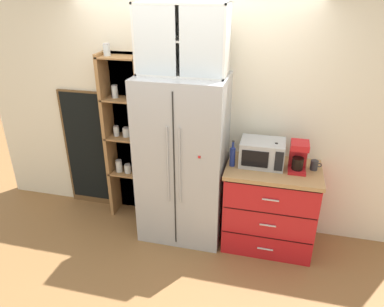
% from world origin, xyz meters
% --- Properties ---
extents(ground_plane, '(10.70, 10.70, 0.00)m').
position_xyz_m(ground_plane, '(0.00, 0.00, 0.00)').
color(ground_plane, olive).
extents(wall_back_cream, '(5.00, 0.10, 2.55)m').
position_xyz_m(wall_back_cream, '(0.00, 0.40, 1.27)').
color(wall_back_cream, silver).
rests_on(wall_back_cream, ground).
extents(refrigerator, '(0.90, 0.66, 1.81)m').
position_xyz_m(refrigerator, '(0.00, 0.03, 0.91)').
color(refrigerator, '#ADAFB5').
rests_on(refrigerator, ground).
extents(pantry_shelf_column, '(0.51, 0.29, 2.06)m').
position_xyz_m(pantry_shelf_column, '(-0.73, 0.29, 1.01)').
color(pantry_shelf_column, brown).
rests_on(pantry_shelf_column, ground).
extents(counter_cabinet, '(0.95, 0.64, 0.93)m').
position_xyz_m(counter_cabinet, '(0.95, 0.05, 0.47)').
color(counter_cabinet, red).
rests_on(counter_cabinet, ground).
extents(microwave, '(0.44, 0.33, 0.26)m').
position_xyz_m(microwave, '(0.82, 0.10, 1.06)').
color(microwave, '#ADAFB5').
rests_on(microwave, counter_cabinet).
extents(coffee_maker, '(0.17, 0.20, 0.31)m').
position_xyz_m(coffee_maker, '(1.17, 0.05, 1.08)').
color(coffee_maker, red).
rests_on(coffee_maker, counter_cabinet).
extents(mug_charcoal, '(0.11, 0.07, 0.10)m').
position_xyz_m(mug_charcoal, '(1.34, 0.10, 0.98)').
color(mug_charcoal, '#2D2D33').
rests_on(mug_charcoal, counter_cabinet).
extents(mug_navy, '(0.12, 0.08, 0.10)m').
position_xyz_m(mug_navy, '(0.95, 0.04, 0.98)').
color(mug_navy, navy).
rests_on(mug_navy, counter_cabinet).
extents(bottle_cobalt, '(0.06, 0.06, 0.28)m').
position_xyz_m(bottle_cobalt, '(0.53, -0.01, 1.05)').
color(bottle_cobalt, navy).
rests_on(bottle_cobalt, counter_cabinet).
extents(bottle_green, '(0.07, 0.07, 0.27)m').
position_xyz_m(bottle_green, '(0.95, 0.06, 1.05)').
color(bottle_green, '#285B33').
rests_on(bottle_green, counter_cabinet).
extents(upper_cabinet, '(0.86, 0.32, 0.65)m').
position_xyz_m(upper_cabinet, '(0.00, 0.08, 2.14)').
color(upper_cabinet, silver).
rests_on(upper_cabinet, refrigerator).
extents(chalkboard_menu, '(0.60, 0.04, 1.50)m').
position_xyz_m(chalkboard_menu, '(-1.30, 0.33, 0.75)').
color(chalkboard_menu, brown).
rests_on(chalkboard_menu, ground).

